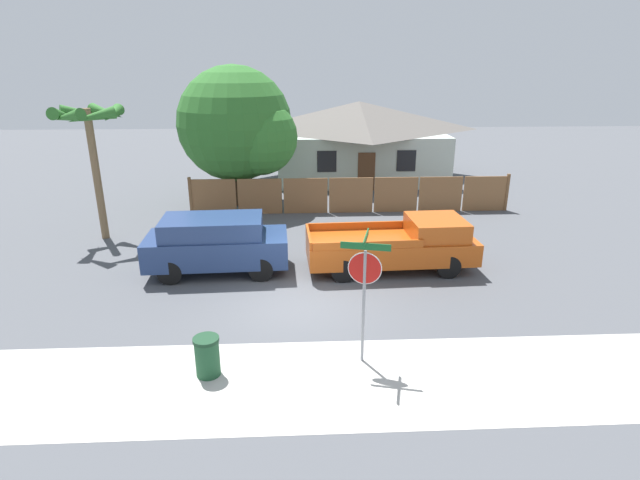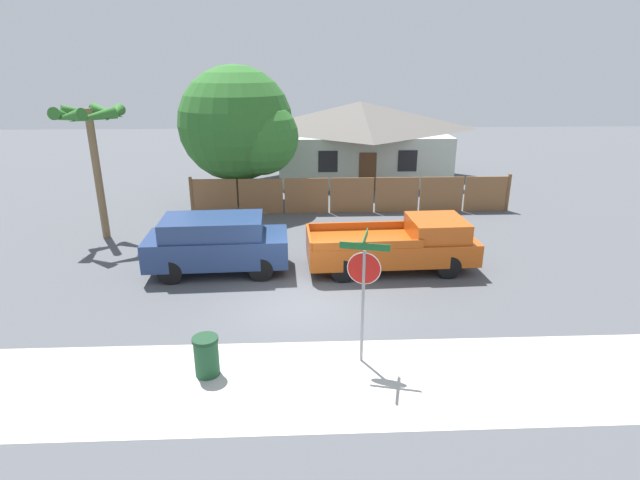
# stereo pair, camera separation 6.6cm
# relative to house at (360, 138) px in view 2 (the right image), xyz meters

# --- Properties ---
(ground_plane) EXTENTS (80.00, 80.00, 0.00)m
(ground_plane) POSITION_rel_house_xyz_m (-3.64, -16.84, -2.23)
(ground_plane) COLOR #4C4F54
(sidewalk_strip) EXTENTS (36.00, 3.20, 0.01)m
(sidewalk_strip) POSITION_rel_house_xyz_m (-3.64, -20.44, -2.23)
(sidewalk_strip) COLOR beige
(sidewalk_strip) RESTS_ON ground
(wooden_fence) EXTENTS (14.31, 0.12, 1.69)m
(wooden_fence) POSITION_rel_house_xyz_m (-1.24, -7.82, -1.43)
(wooden_fence) COLOR brown
(wooden_fence) RESTS_ON ground
(house) EXTENTS (9.98, 8.06, 4.31)m
(house) POSITION_rel_house_xyz_m (0.00, 0.00, 0.00)
(house) COLOR #B2C1B7
(house) RESTS_ON ground
(oak_tree) EXTENTS (5.41, 5.15, 6.35)m
(oak_tree) POSITION_rel_house_xyz_m (-6.17, -6.37, 1.43)
(oak_tree) COLOR brown
(oak_tree) RESTS_ON ground
(palm_tree) EXTENTS (2.47, 2.67, 4.97)m
(palm_tree) POSITION_rel_house_xyz_m (-11.07, -10.81, 2.02)
(palm_tree) COLOR brown
(palm_tree) RESTS_ON ground
(red_suv) EXTENTS (4.51, 2.07, 1.83)m
(red_suv) POSITION_rel_house_xyz_m (-6.25, -14.37, -1.24)
(red_suv) COLOR navy
(red_suv) RESTS_ON ground
(orange_pickup) EXTENTS (5.46, 2.24, 1.68)m
(orange_pickup) POSITION_rel_house_xyz_m (-0.41, -14.36, -1.40)
(orange_pickup) COLOR #B74C14
(orange_pickup) RESTS_ON ground
(stop_sign) EXTENTS (1.04, 0.94, 3.02)m
(stop_sign) POSITION_rel_house_xyz_m (-2.25, -19.67, -0.17)
(stop_sign) COLOR gray
(stop_sign) RESTS_ON ground
(trash_bin) EXTENTS (0.56, 0.56, 0.90)m
(trash_bin) POSITION_rel_house_xyz_m (-5.65, -20.05, -1.78)
(trash_bin) COLOR #1E4C2D
(trash_bin) RESTS_ON ground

